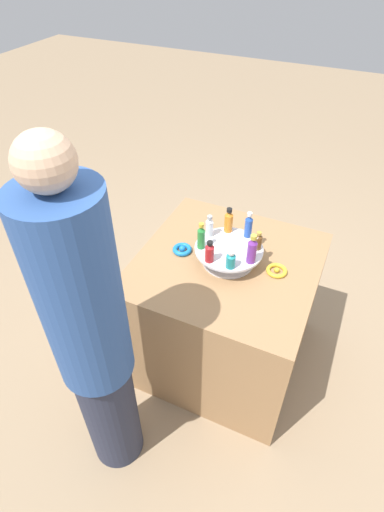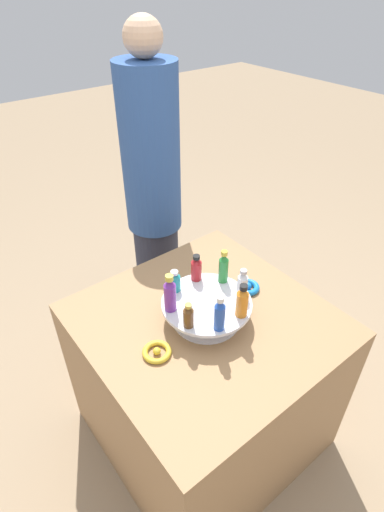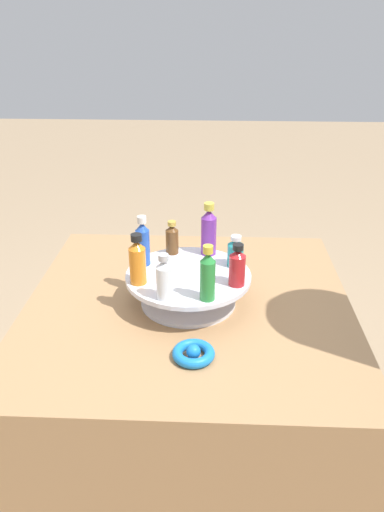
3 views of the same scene
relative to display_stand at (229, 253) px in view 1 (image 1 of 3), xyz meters
The scene contains 14 objects.
ground_plane 0.76m from the display_stand, ahead, with size 12.00×12.00×0.00m, color #997F60.
party_table 0.41m from the display_stand, ahead, with size 0.84×0.84×0.71m.
display_stand is the anchor object (origin of this frame).
bottle_purple 0.17m from the display_stand, 112.19° to the right, with size 0.04×0.04×0.15m.
bottle_brown 0.15m from the display_stand, 67.19° to the right, with size 0.03×0.03×0.09m.
bottle_blue 0.16m from the display_stand, 22.19° to the right, with size 0.04×0.04×0.13m.
bottle_orange 0.16m from the display_stand, 22.81° to the left, with size 0.04×0.04×0.13m.
bottle_clear 0.16m from the display_stand, 67.81° to the left, with size 0.04×0.04×0.11m.
bottle_green 0.16m from the display_stand, 112.81° to the left, with size 0.04×0.04×0.14m.
bottle_red 0.15m from the display_stand, 157.81° to the left, with size 0.04×0.04×0.11m.
bottle_teal 0.15m from the display_stand, 157.19° to the right, with size 0.04×0.04×0.08m.
ribbon_bow_blue 0.23m from the display_stand, 95.75° to the left, with size 0.09×0.09×0.03m.
ribbon_bow_gold 0.24m from the display_stand, 84.25° to the right, with size 0.10×0.10×0.03m.
person_figure 0.76m from the display_stand, 160.47° to the left, with size 0.27×0.27×1.60m.
Camera 1 is at (-1.36, -0.43, 1.98)m, focal length 28.00 mm.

